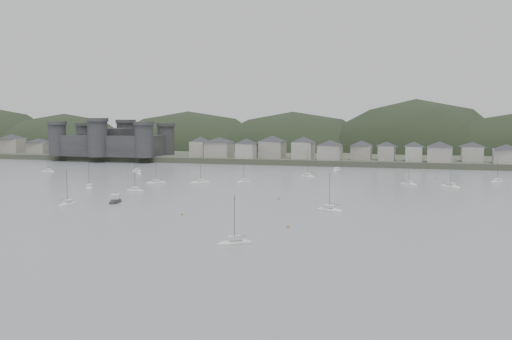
% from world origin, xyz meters
% --- Properties ---
extents(ground, '(900.00, 900.00, 0.00)m').
position_xyz_m(ground, '(0.00, 0.00, 0.00)').
color(ground, slate).
rests_on(ground, ground).
extents(far_shore_land, '(900.00, 250.00, 3.00)m').
position_xyz_m(far_shore_land, '(0.00, 295.00, 1.50)').
color(far_shore_land, '#383D2D').
rests_on(far_shore_land, ground).
extents(forested_ridge, '(851.55, 103.94, 102.57)m').
position_xyz_m(forested_ridge, '(4.83, 269.40, -11.28)').
color(forested_ridge, black).
rests_on(forested_ridge, ground).
extents(castle, '(66.00, 43.00, 20.00)m').
position_xyz_m(castle, '(-120.00, 179.80, 10.96)').
color(castle, '#2E2E30').
rests_on(castle, far_shore_land).
extents(waterfront_town, '(451.48, 28.46, 12.92)m').
position_xyz_m(waterfront_town, '(50.59, 183.34, 8.66)').
color(waterfront_town, gray).
rests_on(waterfront_town, far_shore_land).
extents(sailboat_lead, '(9.13, 8.07, 12.68)m').
position_xyz_m(sailboat_lead, '(10.82, 114.93, 0.17)').
color(sailboat_lead, beige).
rests_on(sailboat_lead, ground).
extents(moored_fleet, '(241.12, 177.61, 12.85)m').
position_xyz_m(moored_fleet, '(-17.31, 60.36, 0.18)').
color(moored_fleet, beige).
rests_on(moored_fleet, ground).
extents(motor_launch_far, '(5.46, 9.35, 4.09)m').
position_xyz_m(motor_launch_far, '(-28.16, 24.47, 0.28)').
color(motor_launch_far, black).
rests_on(motor_launch_far, ground).
extents(mooring_buoys, '(140.97, 121.71, 0.70)m').
position_xyz_m(mooring_buoys, '(-9.99, 56.11, 0.15)').
color(mooring_buoys, '#AE703A').
rests_on(mooring_buoys, ground).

